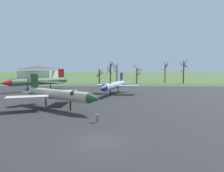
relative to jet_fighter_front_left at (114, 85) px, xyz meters
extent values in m
plane|color=#425B2D|center=(-0.63, -28.83, -2.15)|extent=(600.00, 600.00, 0.00)
cube|color=#28282B|center=(-0.63, -9.71, -2.13)|extent=(105.67, 63.73, 0.05)
cube|color=#385329|center=(-0.63, 28.16, -2.12)|extent=(165.67, 12.00, 0.06)
cylinder|color=#8EA3B2|center=(0.15, 0.47, -0.04)|extent=(5.21, 12.66, 1.48)
cone|color=navy|center=(-2.09, -6.73, -0.04)|extent=(1.97, 2.58, 1.36)
cylinder|color=black|center=(2.13, 6.86, -0.04)|extent=(1.23, 1.08, 1.03)
ellipsoid|color=#19232D|center=(-0.88, -2.82, 0.37)|extent=(0.94, 1.78, 0.89)
cube|color=#8EA3B2|center=(-2.25, 2.69, -0.15)|extent=(4.86, 4.35, 0.14)
cube|color=#8EA3B2|center=(3.38, 0.94, -0.15)|extent=(4.46, 2.27, 0.14)
cube|color=navy|center=(1.86, 5.98, 1.71)|extent=(0.70, 1.77, 2.01)
cube|color=#8EA3B2|center=(0.55, 6.32, 0.08)|extent=(2.43, 1.95, 0.14)
cube|color=#8EA3B2|center=(3.13, 5.52, 0.08)|extent=(2.43, 1.95, 0.14)
cylinder|color=black|center=(-0.69, -2.22, -1.46)|extent=(0.20, 0.20, 1.38)
cylinder|color=black|center=(0.98, 3.16, -1.46)|extent=(0.20, 0.20, 1.38)
cylinder|color=black|center=(-2.01, -6.57, -1.79)|extent=(0.08, 0.08, 0.72)
cube|color=white|center=(-2.01, -6.57, -1.28)|extent=(0.55, 0.29, 0.29)
cylinder|color=#B7B293|center=(-7.94, -15.43, -0.07)|extent=(11.15, 8.42, 1.45)
cone|color=#234C2D|center=(-2.05, -19.56, -0.07)|extent=(2.24, 2.13, 1.34)
cylinder|color=black|center=(-13.33, -11.64, -0.07)|extent=(1.24, 1.29, 1.02)
ellipsoid|color=#19232D|center=(-5.10, -17.41, 0.33)|extent=(0.94, 1.77, 0.89)
cube|color=#B7B293|center=(-11.52, -17.13, -0.18)|extent=(5.92, 4.09, 0.14)
cube|color=#B7B293|center=(-7.56, -11.48, -0.18)|extent=(2.38, 5.48, 0.14)
cube|color=#234C2D|center=(-12.57, -12.18, 1.74)|extent=(1.61, 1.20, 2.18)
cube|color=#B7B293|center=(-13.20, -13.14, 0.04)|extent=(2.10, 2.19, 0.14)
cube|color=#B7B293|center=(-11.88, -11.26, 0.04)|extent=(2.10, 2.19, 0.14)
cylinder|color=black|center=(-5.67, -17.02, -1.47)|extent=(0.19, 0.19, 1.36)
cylinder|color=black|center=(-10.21, -13.84, -1.47)|extent=(0.19, 0.19, 1.36)
cylinder|color=black|center=(-1.39, -22.83, -1.81)|extent=(0.08, 0.08, 0.68)
cube|color=white|center=(-1.39, -22.83, -1.31)|extent=(0.51, 0.33, 0.31)
cylinder|color=#4C6B47|center=(-19.80, 8.45, 0.29)|extent=(10.85, 12.41, 1.71)
cone|color=#B21E1E|center=(-25.39, 1.82, 0.29)|extent=(2.84, 2.96, 1.57)
cylinder|color=black|center=(-14.80, 14.36, 0.29)|extent=(1.52, 1.49, 1.20)
ellipsoid|color=#19232D|center=(-21.62, 6.29, 0.76)|extent=(1.10, 2.07, 1.03)
cube|color=#4C6B47|center=(-21.78, 12.06, 0.17)|extent=(5.37, 6.59, 0.16)
cube|color=#4C6B47|center=(-15.91, 7.10, 0.17)|extent=(6.57, 4.65, 0.16)
cube|color=#B21E1E|center=(-15.43, 13.62, 2.37)|extent=(1.31, 1.49, 2.45)
cube|color=#4C6B47|center=(-16.70, 14.47, 0.42)|extent=(2.83, 2.74, 0.16)
cube|color=#4C6B47|center=(-14.38, 12.51, 0.42)|extent=(2.83, 2.74, 0.16)
cylinder|color=black|center=(-21.90, 5.96, -1.36)|extent=(0.23, 0.23, 1.59)
cylinder|color=black|center=(-17.70, 10.94, -1.36)|extent=(0.23, 0.23, 1.59)
cylinder|color=#42382D|center=(-6.24, 34.58, 0.66)|extent=(0.51, 0.51, 5.62)
cylinder|color=#42382D|center=(-6.79, 35.10, 1.52)|extent=(1.28, 1.33, 1.84)
cylinder|color=#42382D|center=(-5.68, 35.22, 2.48)|extent=(1.50, 1.36, 1.13)
cylinder|color=#42382D|center=(-6.00, 35.80, 1.44)|extent=(2.64, 0.80, 1.89)
cylinder|color=brown|center=(-1.86, 34.92, 1.81)|extent=(0.54, 0.54, 7.93)
cylinder|color=brown|center=(-2.19, 34.08, 3.53)|extent=(1.93, 0.94, 2.82)
cylinder|color=brown|center=(-2.29, 33.87, 2.98)|extent=(2.26, 1.09, 1.59)
cylinder|color=brown|center=(-1.41, 34.69, 5.09)|extent=(0.80, 1.22, 1.60)
cylinder|color=brown|center=(-0.89, 34.38, 5.48)|extent=(1.40, 2.25, 2.08)
cylinder|color=brown|center=(-2.63, 35.63, 2.66)|extent=(1.66, 1.76, 1.68)
cylinder|color=#42382D|center=(0.69, 36.16, 1.65)|extent=(0.40, 0.40, 7.60)
cylinder|color=#42382D|center=(0.03, 36.11, 4.19)|extent=(0.29, 1.47, 1.83)
cylinder|color=#42382D|center=(0.45, 35.70, 2.08)|extent=(1.13, 0.68, 1.61)
cylinder|color=#42382D|center=(-0.50, 36.16, 3.83)|extent=(0.17, 2.48, 2.37)
cylinder|color=brown|center=(8.57, 35.74, 0.80)|extent=(0.52, 0.52, 5.91)
cylinder|color=brown|center=(9.43, 35.70, 3.57)|extent=(0.27, 1.85, 1.38)
cylinder|color=brown|center=(8.17, 34.88, 4.12)|extent=(1.98, 1.08, 2.54)
cylinder|color=brown|center=(9.35, 36.07, 1.53)|extent=(0.96, 1.79, 1.27)
cylinder|color=brown|center=(9.96, 36.12, 2.69)|extent=(0.97, 2.92, 1.64)
cylinder|color=brown|center=(20.10, 37.56, 1.59)|extent=(0.39, 0.39, 7.49)
cylinder|color=brown|center=(19.93, 36.98, 5.47)|extent=(1.35, 0.53, 2.07)
cylinder|color=brown|center=(20.83, 38.12, 5.07)|extent=(1.36, 1.69, 2.00)
cylinder|color=brown|center=(20.71, 37.95, 5.49)|extent=(0.96, 1.41, 2.01)
cylinder|color=brown|center=(20.53, 38.47, 4.08)|extent=(2.02, 1.10, 2.11)
cylinder|color=#42382D|center=(27.23, 36.66, 2.28)|extent=(0.46, 0.46, 8.87)
cylinder|color=#42382D|center=(26.52, 36.29, 2.50)|extent=(1.01, 1.64, 1.14)
cylinder|color=#42382D|center=(26.46, 35.60, 5.12)|extent=(2.36, 1.79, 1.66)
cylinder|color=#42382D|center=(28.25, 37.06, 6.35)|extent=(0.99, 2.20, 2.23)
cylinder|color=#42382D|center=(27.71, 35.85, 4.86)|extent=(1.84, 1.22, 1.36)
cube|color=beige|center=(-45.88, 73.52, 0.18)|extent=(20.50, 13.62, 4.67)
pyramid|color=#4C4742|center=(-45.88, 73.52, 4.36)|extent=(21.53, 14.30, 1.84)
camera|label=1|loc=(0.74, -44.12, 3.64)|focal=32.22mm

